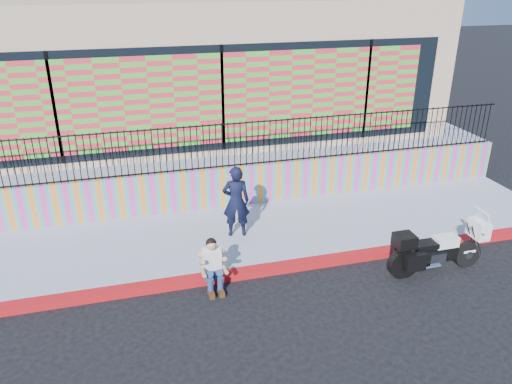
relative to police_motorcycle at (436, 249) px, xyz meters
name	(u,v)px	position (x,y,z in m)	size (l,w,h in m)	color
ground	(265,273)	(-3.51, 0.89, -0.57)	(90.00, 90.00, 0.00)	black
red_curb	(265,270)	(-3.51, 0.89, -0.49)	(16.00, 0.30, 0.15)	#A0120B
sidewalk	(246,234)	(-3.51, 2.54, -0.49)	(16.00, 3.00, 0.15)	#8992A4
mural_wall	(231,186)	(-3.51, 4.14, 0.13)	(16.00, 0.20, 1.10)	#E63CA2
metal_fence	(231,145)	(-3.51, 4.14, 1.28)	(15.80, 0.04, 1.20)	black
elevated_platform	(200,134)	(-3.51, 9.24, 0.06)	(16.00, 10.00, 1.25)	#8992A4
storefront_building	(198,60)	(-3.51, 9.02, 2.68)	(14.00, 8.06, 4.00)	tan
police_motorcycle	(436,249)	(0.00, 0.00, 0.00)	(2.17, 0.72, 1.35)	black
police_officer	(236,201)	(-3.77, 2.46, 0.46)	(0.64, 0.42, 1.75)	black
seated_man	(213,269)	(-4.68, 0.62, -0.12)	(0.54, 0.71, 1.06)	navy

